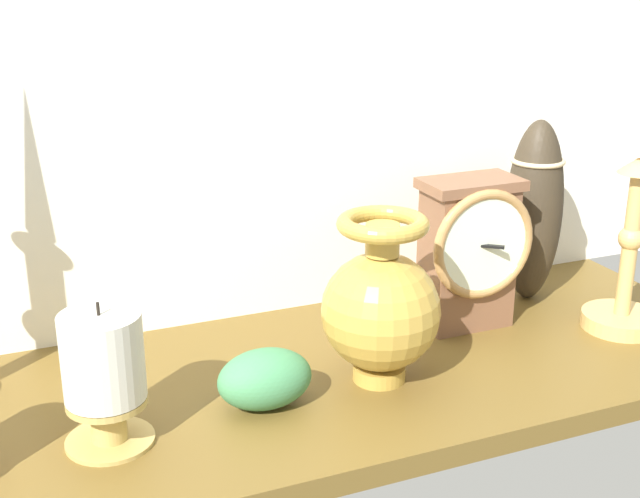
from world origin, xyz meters
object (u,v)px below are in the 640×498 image
candlestick_tall_left (631,236)px  brass_vase_bulbous (381,306)px  pillar_candle_front (104,373)px  mantel_clock (470,251)px  tall_ceramic_vase (534,210)px

candlestick_tall_left → brass_vase_bulbous: size_ratio=2.20×
pillar_candle_front → brass_vase_bulbous: bearing=3.0°
brass_vase_bulbous → pillar_candle_front: size_ratio=1.29×
brass_vase_bulbous → pillar_candle_front: bearing=-177.0°
candlestick_tall_left → pillar_candle_front: 60.96cm
mantel_clock → pillar_candle_front: mantel_clock is taller
mantel_clock → brass_vase_bulbous: same height
mantel_clock → pillar_candle_front: (-43.97, -9.65, -2.38)cm
brass_vase_bulbous → pillar_candle_front: 28.32cm
candlestick_tall_left → tall_ceramic_vase: (-4.82, 12.13, 0.29)cm
candlestick_tall_left → mantel_clock: bearing=155.6°
tall_ceramic_vase → candlestick_tall_left: bearing=-68.3°
mantel_clock → tall_ceramic_vase: tall_ceramic_vase is taller
brass_vase_bulbous → tall_ceramic_vase: 30.66cm
mantel_clock → tall_ceramic_vase: (11.98, 4.51, 2.29)cm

